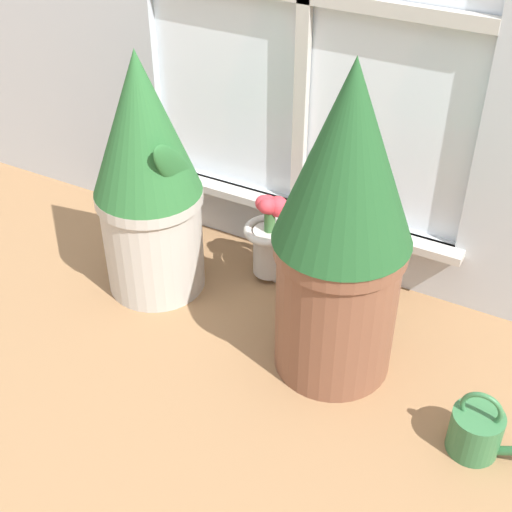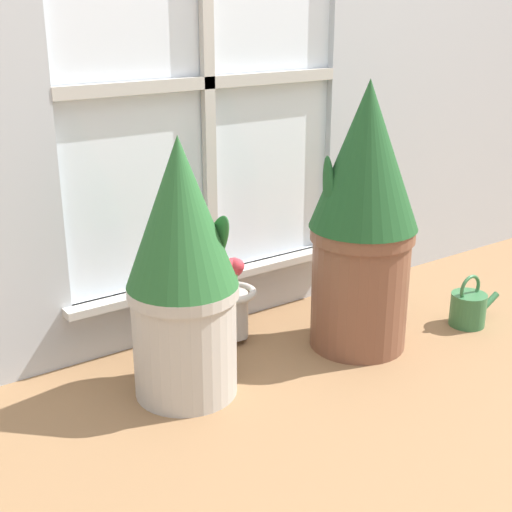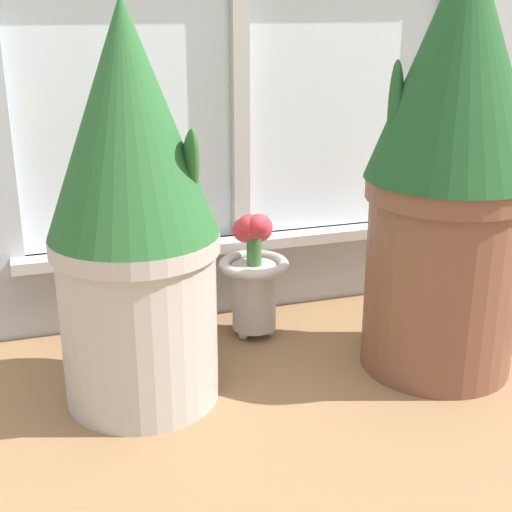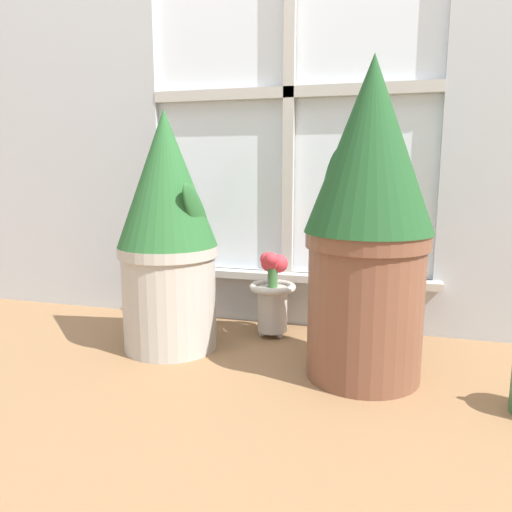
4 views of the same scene
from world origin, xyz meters
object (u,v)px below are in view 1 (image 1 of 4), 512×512
Objects in this scene: potted_plant_right at (343,225)px; watering_can at (477,431)px; potted_plant_left at (147,176)px; flower_vase at (270,235)px.

watering_can is (0.39, -0.11, -0.36)m from potted_plant_right.
flower_vase is (0.27, 0.18, -0.21)m from potted_plant_left.
flower_vase is 1.35× the size of watering_can.
potted_plant_left is at bearing 170.50° from watering_can.
potted_plant_left reaches higher than flower_vase.
watering_can is at bearing -9.50° from potted_plant_left.
watering_can is at bearing -26.42° from flower_vase.
flower_vase is at bearing 153.58° from watering_can.
potted_plant_right is 3.88× the size of watering_can.
potted_plant_left is 1.03m from watering_can.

